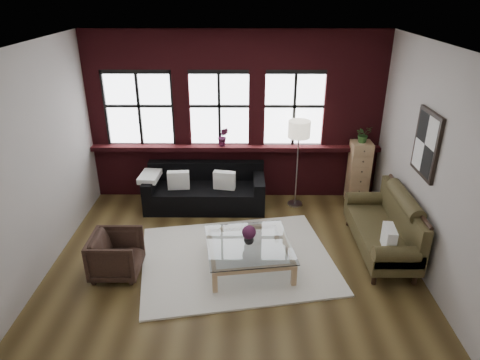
{
  "coord_description": "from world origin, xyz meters",
  "views": [
    {
      "loc": [
        0.14,
        -5.37,
        3.89
      ],
      "look_at": [
        0.1,
        0.6,
        1.15
      ],
      "focal_mm": 32.0,
      "sensor_mm": 36.0,
      "label": 1
    }
  ],
  "objects_px": {
    "armchair": "(116,255)",
    "vase": "(249,239)",
    "drawer_chest": "(359,172)",
    "vintage_settee": "(382,224)",
    "dark_sofa": "(205,187)",
    "coffee_table": "(249,255)",
    "floor_lamp": "(297,161)"
  },
  "relations": [
    {
      "from": "armchair",
      "to": "vase",
      "type": "xyz_separation_m",
      "value": [
        1.92,
        0.19,
        0.16
      ]
    },
    {
      "from": "drawer_chest",
      "to": "vintage_settee",
      "type": "bearing_deg",
      "value": -92.01
    },
    {
      "from": "drawer_chest",
      "to": "vase",
      "type": "bearing_deg",
      "value": -134.51
    },
    {
      "from": "dark_sofa",
      "to": "vase",
      "type": "distance_m",
      "value": 2.08
    },
    {
      "from": "drawer_chest",
      "to": "dark_sofa",
      "type": "bearing_deg",
      "value": -175.25
    },
    {
      "from": "armchair",
      "to": "drawer_chest",
      "type": "relative_size",
      "value": 0.58
    },
    {
      "from": "armchair",
      "to": "vintage_settee",
      "type": "bearing_deg",
      "value": -81.84
    },
    {
      "from": "armchair",
      "to": "coffee_table",
      "type": "relative_size",
      "value": 0.57
    },
    {
      "from": "armchair",
      "to": "vase",
      "type": "bearing_deg",
      "value": -84.79
    },
    {
      "from": "armchair",
      "to": "floor_lamp",
      "type": "relative_size",
      "value": 0.39
    },
    {
      "from": "drawer_chest",
      "to": "floor_lamp",
      "type": "relative_size",
      "value": 0.67
    },
    {
      "from": "vintage_settee",
      "to": "floor_lamp",
      "type": "xyz_separation_m",
      "value": [
        -1.15,
        1.59,
        0.41
      ]
    },
    {
      "from": "drawer_chest",
      "to": "floor_lamp",
      "type": "height_order",
      "value": "floor_lamp"
    },
    {
      "from": "coffee_table",
      "to": "drawer_chest",
      "type": "distance_m",
      "value": 3.06
    },
    {
      "from": "vase",
      "to": "drawer_chest",
      "type": "distance_m",
      "value": 3.04
    },
    {
      "from": "dark_sofa",
      "to": "drawer_chest",
      "type": "bearing_deg",
      "value": 4.75
    },
    {
      "from": "vase",
      "to": "floor_lamp",
      "type": "height_order",
      "value": "floor_lamp"
    },
    {
      "from": "armchair",
      "to": "drawer_chest",
      "type": "height_order",
      "value": "drawer_chest"
    },
    {
      "from": "armchair",
      "to": "floor_lamp",
      "type": "xyz_separation_m",
      "value": [
        2.84,
        2.19,
        0.59
      ]
    },
    {
      "from": "dark_sofa",
      "to": "drawer_chest",
      "type": "xyz_separation_m",
      "value": [
        2.93,
        0.24,
        0.21
      ]
    },
    {
      "from": "vintage_settee",
      "to": "floor_lamp",
      "type": "relative_size",
      "value": 1.04
    },
    {
      "from": "armchair",
      "to": "floor_lamp",
      "type": "bearing_deg",
      "value": -52.72
    },
    {
      "from": "vintage_settee",
      "to": "drawer_chest",
      "type": "relative_size",
      "value": 1.55
    },
    {
      "from": "coffee_table",
      "to": "vase",
      "type": "xyz_separation_m",
      "value": [
        0.0,
        0.0,
        0.28
      ]
    },
    {
      "from": "vintage_settee",
      "to": "coffee_table",
      "type": "bearing_deg",
      "value": -168.84
    },
    {
      "from": "armchair",
      "to": "vase",
      "type": "relative_size",
      "value": 4.55
    },
    {
      "from": "vintage_settee",
      "to": "vase",
      "type": "height_order",
      "value": "vintage_settee"
    },
    {
      "from": "dark_sofa",
      "to": "vintage_settee",
      "type": "relative_size",
      "value": 1.18
    },
    {
      "from": "vintage_settee",
      "to": "drawer_chest",
      "type": "distance_m",
      "value": 1.76
    },
    {
      "from": "vase",
      "to": "floor_lamp",
      "type": "xyz_separation_m",
      "value": [
        0.92,
        2.0,
        0.44
      ]
    },
    {
      "from": "vintage_settee",
      "to": "floor_lamp",
      "type": "bearing_deg",
      "value": 125.68
    },
    {
      "from": "vase",
      "to": "floor_lamp",
      "type": "distance_m",
      "value": 2.25
    }
  ]
}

